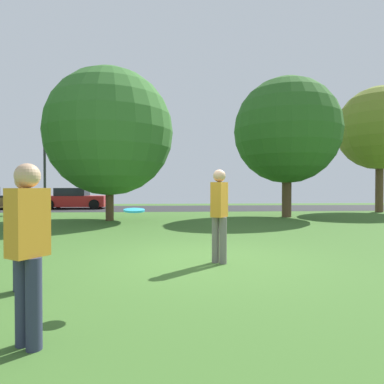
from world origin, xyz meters
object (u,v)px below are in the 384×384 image
(person_catcher, at_px, (28,246))
(frisbee_disc, at_px, (134,210))
(birch_tree_lone, at_px, (109,132))
(parked_car_red, at_px, (75,199))
(person_bystander, at_px, (24,226))
(person_thrower, at_px, (219,211))
(street_lamp_post, at_px, (45,172))
(maple_tree_near, at_px, (287,131))
(oak_tree_right, at_px, (380,128))

(person_catcher, bearing_deg, frisbee_disc, 0.00)
(birch_tree_lone, height_order, parked_car_red, birch_tree_lone)
(birch_tree_lone, relative_size, frisbee_disc, 20.70)
(person_bystander, bearing_deg, person_catcher, -147.49)
(person_thrower, distance_m, person_catcher, 3.92)
(frisbee_disc, relative_size, street_lamp_post, 0.07)
(parked_car_red, bearing_deg, person_catcher, -75.77)
(person_catcher, height_order, person_bystander, person_catcher)
(person_thrower, height_order, person_catcher, person_thrower)
(maple_tree_near, bearing_deg, street_lamp_post, 166.22)
(person_catcher, bearing_deg, street_lamp_post, 53.94)
(street_lamp_post, bearing_deg, birch_tree_lone, -44.69)
(birch_tree_lone, bearing_deg, person_bystander, -86.90)
(maple_tree_near, xyz_separation_m, person_thrower, (-4.68, -9.46, -3.14))
(frisbee_disc, bearing_deg, parked_car_red, 107.48)
(person_thrower, distance_m, frisbee_disc, 2.47)
(birch_tree_lone, height_order, frisbee_disc, birch_tree_lone)
(person_thrower, bearing_deg, person_bystander, -28.41)
(birch_tree_lone, bearing_deg, oak_tree_right, 14.79)
(maple_tree_near, relative_size, parked_car_red, 1.65)
(birch_tree_lone, bearing_deg, maple_tree_near, 7.80)
(birch_tree_lone, xyz_separation_m, maple_tree_near, (8.20, 1.12, 0.34))
(person_thrower, bearing_deg, oak_tree_right, 172.35)
(person_bystander, distance_m, parked_car_red, 18.47)
(person_catcher, bearing_deg, parked_car_red, 48.89)
(person_thrower, relative_size, person_catcher, 1.07)
(person_thrower, bearing_deg, street_lamp_post, -113.61)
(maple_tree_near, relative_size, person_bystander, 4.05)
(frisbee_disc, bearing_deg, oak_tree_right, 48.68)
(oak_tree_right, height_order, parked_car_red, oak_tree_right)
(person_bystander, distance_m, frisbee_disc, 1.68)
(oak_tree_right, distance_m, parked_car_red, 19.26)
(person_catcher, height_order, street_lamp_post, street_lamp_post)
(parked_car_red, distance_m, street_lamp_post, 4.31)
(person_thrower, height_order, frisbee_disc, person_thrower)
(frisbee_disc, bearing_deg, birch_tree_lone, 101.56)
(birch_tree_lone, height_order, maple_tree_near, maple_tree_near)
(person_thrower, bearing_deg, person_catcher, 0.00)
(person_catcher, relative_size, frisbee_disc, 5.30)
(birch_tree_lone, height_order, person_bystander, birch_tree_lone)
(person_bystander, height_order, parked_car_red, person_bystander)
(birch_tree_lone, xyz_separation_m, person_thrower, (3.52, -8.33, -2.80))
(person_catcher, xyz_separation_m, parked_car_red, (-4.99, 19.68, -0.29))
(person_bystander, bearing_deg, parked_car_red, 21.89)
(birch_tree_lone, xyz_separation_m, person_bystander, (0.53, -9.85, -2.89))
(maple_tree_near, bearing_deg, oak_tree_right, 23.09)
(person_catcher, relative_size, person_bystander, 1.01)
(frisbee_disc, xyz_separation_m, street_lamp_post, (-6.33, 14.53, 1.09))
(maple_tree_near, bearing_deg, parked_car_red, 149.53)
(oak_tree_right, relative_size, person_thrower, 4.02)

